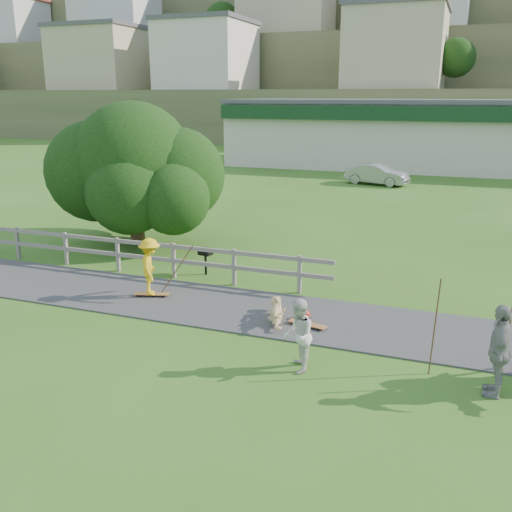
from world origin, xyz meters
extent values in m
plane|color=#315A19|center=(0.00, 0.00, 0.00)|extent=(260.00, 260.00, 0.00)
cube|color=#363638|center=(0.00, 1.50, 0.02)|extent=(34.00, 3.00, 0.04)
cube|color=slate|center=(-8.00, 3.30, 0.55)|extent=(0.10, 0.10, 1.10)
cube|color=slate|center=(-6.00, 3.30, 0.55)|extent=(0.10, 0.10, 1.10)
cube|color=slate|center=(-4.00, 3.30, 0.55)|extent=(0.10, 0.10, 1.10)
cube|color=slate|center=(-2.00, 3.30, 0.55)|extent=(0.10, 0.10, 1.10)
cube|color=slate|center=(0.00, 3.30, 0.55)|extent=(0.10, 0.10, 1.10)
cube|color=slate|center=(2.00, 3.30, 0.55)|extent=(0.10, 0.10, 1.10)
cube|color=slate|center=(-4.50, 3.30, 1.00)|extent=(15.00, 0.08, 0.12)
cube|color=slate|center=(-4.50, 3.30, 0.55)|extent=(15.00, 0.08, 0.12)
cube|color=beige|center=(4.00, 35.00, 2.40)|extent=(32.00, 10.00, 4.80)
cube|color=#13361B|center=(4.00, 29.80, 4.20)|extent=(32.00, 0.60, 1.00)
cube|color=#4C4C51|center=(4.00, 35.00, 4.95)|extent=(32.50, 10.50, 0.30)
cube|color=#4A5532|center=(0.00, 55.00, 3.00)|extent=(220.00, 14.00, 6.00)
cube|color=beige|center=(0.00, 55.00, 9.50)|extent=(10.00, 9.00, 7.00)
cube|color=#4C4C51|center=(0.00, 55.00, 13.25)|extent=(10.40, 9.40, 0.50)
cube|color=#4A5532|center=(0.00, 68.00, 6.50)|extent=(220.00, 14.00, 13.00)
cube|color=beige|center=(0.00, 68.00, 16.50)|extent=(10.00, 9.00, 7.00)
cube|color=#4A5532|center=(0.00, 81.00, 10.50)|extent=(220.00, 14.00, 21.00)
cube|color=#4A5532|center=(0.00, 94.00, 15.00)|extent=(220.00, 14.00, 30.00)
cube|color=#4A5532|center=(0.00, 108.00, 20.00)|extent=(220.00, 14.00, 40.00)
imported|color=yellow|center=(-1.74, 1.51, 0.79)|extent=(1.01, 1.18, 1.59)
imported|color=tan|center=(2.10, 1.04, 0.29)|extent=(1.62, 0.85, 0.58)
imported|color=silver|center=(3.30, -1.25, 0.76)|extent=(0.78, 0.89, 1.52)
imported|color=gray|center=(7.03, -0.90, 0.90)|extent=(0.48, 1.07, 1.79)
imported|color=#96979D|center=(0.79, 24.56, 0.64)|extent=(4.11, 2.21, 1.29)
sphere|color=#A9200F|center=(2.70, 1.39, 0.14)|extent=(0.29, 0.29, 0.29)
cylinder|color=#503620|center=(-1.14, 1.91, 0.92)|extent=(0.03, 0.03, 1.85)
cylinder|color=#503620|center=(5.86, -0.47, 1.01)|extent=(0.03, 0.03, 2.03)
cylinder|color=#503620|center=(7.19, -0.45, 0.99)|extent=(0.03, 0.03, 1.98)
camera|label=1|loc=(6.22, -11.45, 5.42)|focal=40.00mm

